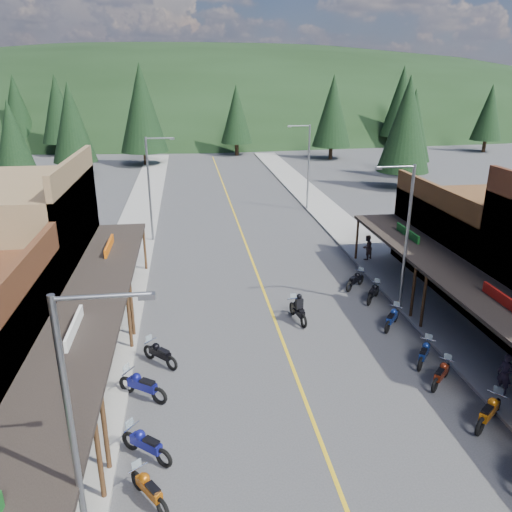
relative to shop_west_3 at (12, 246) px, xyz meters
name	(u,v)px	position (x,y,z in m)	size (l,w,h in m)	color
ground	(309,409)	(13.78, -11.30, -3.52)	(220.00, 220.00, 0.00)	#38383A
centerline	(246,246)	(13.78, 8.70, -3.51)	(0.15, 90.00, 0.01)	gold
sidewalk_west	(130,250)	(5.08, 8.70, -3.44)	(3.40, 94.00, 0.15)	gray
sidewalk_east	(357,240)	(22.48, 8.70, -3.44)	(3.40, 94.00, 0.15)	gray
shop_west_3	(12,246)	(0.00, 0.00, 0.00)	(10.90, 10.20, 8.20)	brown
shop_east_3	(484,242)	(27.54, 0.00, -0.99)	(10.90, 10.20, 6.20)	#4C2D16
streetlight_0	(79,437)	(6.83, -17.30, 0.94)	(2.16, 0.18, 8.00)	gray
streetlight_1	(151,185)	(6.83, 10.70, 0.94)	(2.16, 0.18, 8.00)	gray
streetlight_2	(405,232)	(20.74, -3.30, 0.94)	(2.16, 0.18, 8.00)	gray
streetlight_3	(307,163)	(20.74, 18.70, 0.94)	(2.16, 0.18, 8.00)	gray
ridge_hill	(199,120)	(13.78, 123.70, -3.52)	(310.00, 140.00, 60.00)	black
pine_1	(58,109)	(-10.22, 58.70, 3.72)	(5.88, 5.88, 12.50)	black
pine_2	(142,108)	(3.78, 46.70, 4.47)	(6.72, 6.72, 14.00)	black
pine_3	(236,114)	(17.78, 54.70, 2.96)	(5.04, 5.04, 11.00)	black
pine_4	(333,111)	(31.78, 48.70, 3.72)	(5.88, 5.88, 12.50)	black
pine_5	(402,101)	(47.78, 60.70, 4.47)	(6.72, 6.72, 14.00)	black
pine_6	(489,112)	(59.78, 52.70, 2.96)	(5.04, 5.04, 11.00)	black
pine_7	(17,107)	(-18.22, 64.70, 3.72)	(5.88, 5.88, 12.50)	black
pine_8	(12,139)	(-8.22, 28.70, 2.46)	(4.48, 4.48, 10.00)	black
pine_9	(413,125)	(37.78, 33.70, 2.86)	(4.93, 4.93, 10.80)	black
pine_10	(71,123)	(-4.22, 38.70, 3.27)	(5.38, 5.38, 11.60)	black
pine_11	(407,124)	(33.78, 26.70, 3.67)	(5.82, 5.82, 12.40)	black
bike_west_6	(149,488)	(7.97, -15.02, -2.95)	(0.66, 1.98, 1.13)	#A7520B
bike_west_7	(146,443)	(7.76, -13.09, -2.90)	(0.72, 2.16, 1.23)	navy
bike_west_8	(142,384)	(7.39, -9.68, -2.87)	(0.76, 2.28, 1.30)	navy
bike_west_9	(160,353)	(7.97, -7.25, -2.92)	(0.70, 2.10, 1.20)	black
bike_east_7	(489,411)	(20.11, -13.09, -2.90)	(0.73, 2.18, 1.25)	#C2650D
bike_east_8	(441,373)	(19.63, -10.42, -2.96)	(0.65, 1.95, 1.11)	maroon
bike_east_9	(424,352)	(19.67, -8.78, -2.95)	(0.66, 1.98, 1.13)	navy
bike_east_10	(392,317)	(19.58, -5.33, -2.95)	(0.67, 2.01, 1.15)	navy
bike_east_11	(373,292)	(19.78, -2.11, -2.96)	(0.66, 1.98, 1.13)	black
bike_east_12	(355,279)	(19.34, -0.21, -2.95)	(0.67, 2.00, 1.14)	black
rider_on_bike	(298,310)	(14.97, -3.98, -2.85)	(1.09, 2.28, 1.66)	black
pedestrian_east_a	(505,374)	(21.71, -11.49, -2.51)	(0.63, 0.41, 1.71)	#281F2F
pedestrian_east_b	(367,247)	(21.65, 4.22, -2.49)	(0.85, 0.49, 1.75)	#4E3831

